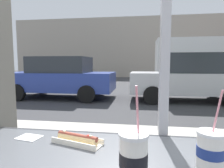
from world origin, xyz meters
TOP-DOWN VIEW (x-y plane):
  - ground_plane at (0.00, 8.00)m, footprint 60.00×60.00m
  - sidewalk_strip at (0.00, 1.60)m, footprint 16.00×2.80m
  - building_facade_far at (0.00, 20.15)m, footprint 28.00×1.20m
  - soda_cup_left at (0.13, -0.31)m, footprint 0.10×0.10m
  - soda_cup_right at (-0.15, -0.44)m, footprint 0.10×0.10m
  - hotdog_tray_far at (-0.44, -0.14)m, footprint 0.27×0.16m
  - napkin_wrapper at (-0.72, -0.10)m, footprint 0.13×0.11m
  - parked_car_blue at (-3.37, 6.58)m, footprint 4.37×2.06m
  - parked_car_silver at (1.63, 6.58)m, footprint 4.15×1.96m
  - box_truck at (4.36, 12.39)m, footprint 7.20×2.44m

SIDE VIEW (x-z plane):
  - ground_plane at x=0.00m, z-range 0.00..0.00m
  - sidewalk_strip at x=0.00m, z-range 0.00..0.11m
  - parked_car_blue at x=-3.37m, z-range 0.02..1.70m
  - parked_car_silver at x=1.63m, z-range 0.00..1.79m
  - napkin_wrapper at x=-0.72m, z-range 1.00..1.00m
  - hotdog_tray_far at x=-0.44m, z-range 1.00..1.05m
  - soda_cup_left at x=0.13m, z-range 0.92..1.23m
  - soda_cup_right at x=-0.15m, z-range 0.92..1.26m
  - box_truck at x=4.36m, z-range 0.14..3.15m
  - building_facade_far at x=0.00m, z-range 0.00..6.26m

